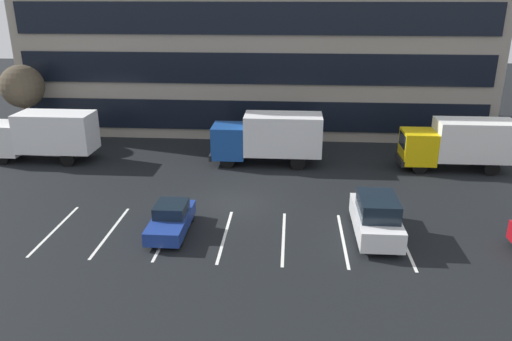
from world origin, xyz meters
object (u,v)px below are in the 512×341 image
(box_truck_white, at_px, (44,134))
(suv_white, at_px, (376,217))
(bare_tree, at_px, (22,87))
(box_truck_blue, at_px, (269,136))
(box_truck_yellow, at_px, (459,142))
(sedan_navy, at_px, (171,219))

(box_truck_white, xyz_separation_m, suv_white, (20.85, -9.74, -0.90))
(box_truck_white, height_order, bare_tree, bare_tree)
(box_truck_blue, bearing_deg, bare_tree, 168.98)
(box_truck_yellow, distance_m, suv_white, 12.05)
(box_truck_blue, distance_m, box_truck_yellow, 12.32)
(box_truck_yellow, height_order, suv_white, box_truck_yellow)
(bare_tree, bearing_deg, box_truck_yellow, -7.11)
(sedan_navy, relative_size, suv_white, 0.86)
(box_truck_white, relative_size, sedan_navy, 1.83)
(suv_white, bearing_deg, box_truck_white, 154.95)
(suv_white, bearing_deg, bare_tree, 150.24)
(box_truck_blue, bearing_deg, suv_white, -61.37)
(box_truck_white, relative_size, bare_tree, 1.22)
(box_truck_white, relative_size, suv_white, 1.58)
(sedan_navy, height_order, suv_white, suv_white)
(bare_tree, bearing_deg, sedan_navy, -44.33)
(box_truck_white, bearing_deg, box_truck_yellow, 0.42)
(box_truck_white, bearing_deg, suv_white, -25.05)
(sedan_navy, distance_m, suv_white, 9.77)
(box_truck_yellow, distance_m, sedan_navy, 19.44)
(box_truck_blue, xyz_separation_m, box_truck_white, (-15.29, -0.44, -0.02))
(suv_white, relative_size, bare_tree, 0.77)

